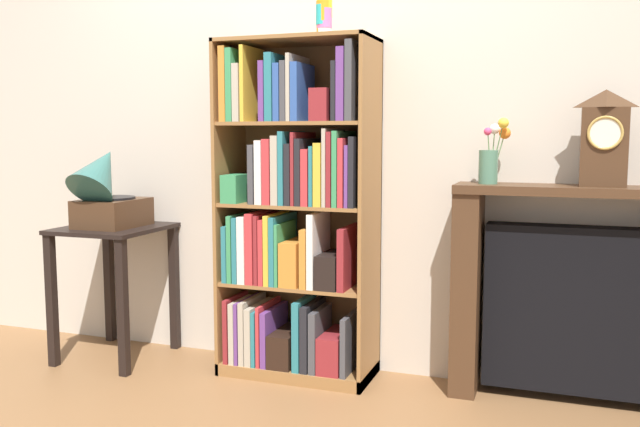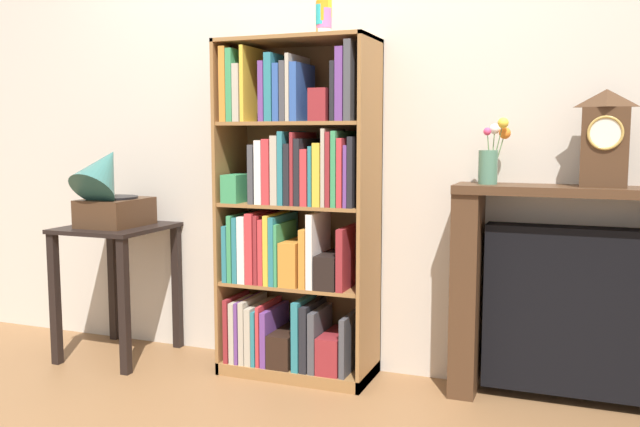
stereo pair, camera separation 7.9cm
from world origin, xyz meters
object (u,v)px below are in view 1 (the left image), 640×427
object	(u,v)px
mantel_clock	(604,138)
flower_vase	(491,157)
bookshelf	(296,221)
fireplace_mantel	(583,298)
cup_stack	(324,15)
side_table_left	(114,260)
gramophone	(106,191)

from	to	relation	value
mantel_clock	flower_vase	size ratio (longest dim) A/B	1.39
bookshelf	fireplace_mantel	world-z (taller)	bookshelf
cup_stack	flower_vase	bearing A→B (deg)	7.25
bookshelf	side_table_left	size ratio (longest dim) A/B	2.32
gramophone	flower_vase	bearing A→B (deg)	5.58
bookshelf	mantel_clock	size ratio (longest dim) A/B	4.03
gramophone	fireplace_mantel	distance (m)	2.41
bookshelf	flower_vase	xyz separation A→B (m)	(0.93, 0.06, 0.33)
side_table_left	cup_stack	bearing A→B (deg)	2.19
gramophone	fireplace_mantel	world-z (taller)	gramophone
gramophone	flower_vase	xyz separation A→B (m)	(1.95, 0.19, 0.19)
gramophone	flower_vase	distance (m)	1.97
cup_stack	mantel_clock	bearing A→B (deg)	4.22
side_table_left	flower_vase	world-z (taller)	flower_vase
side_table_left	flower_vase	xyz separation A→B (m)	(1.95, 0.14, 0.57)
cup_stack	side_table_left	bearing A→B (deg)	-177.81
bookshelf	cup_stack	bearing A→B (deg)	-12.38
fireplace_mantel	flower_vase	size ratio (longest dim) A/B	3.80
fireplace_mantel	side_table_left	bearing A→B (deg)	-176.10
bookshelf	cup_stack	xyz separation A→B (m)	(0.16, -0.04, 0.98)
bookshelf	cup_stack	size ratio (longest dim) A/B	8.77
bookshelf	side_table_left	distance (m)	1.05
side_table_left	bookshelf	bearing A→B (deg)	4.51
cup_stack	flower_vase	xyz separation A→B (m)	(0.77, 0.10, -0.65)
bookshelf	mantel_clock	distance (m)	1.46
bookshelf	cup_stack	distance (m)	0.99
cup_stack	fireplace_mantel	world-z (taller)	cup_stack
bookshelf	gramophone	size ratio (longest dim) A/B	3.43
gramophone	flower_vase	world-z (taller)	flower_vase
side_table_left	fireplace_mantel	xyz separation A→B (m)	(2.36, 0.16, -0.05)
cup_stack	fireplace_mantel	bearing A→B (deg)	5.60
side_table_left	fireplace_mantel	world-z (taller)	fireplace_mantel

